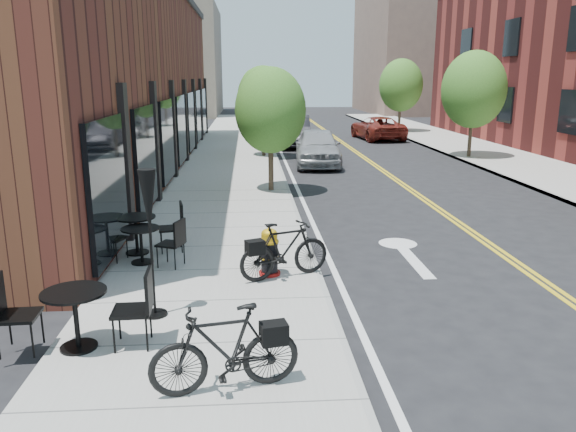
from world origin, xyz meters
name	(u,v)px	position (x,y,z in m)	size (l,w,h in m)	color
ground	(330,304)	(0.00, 0.00, 0.00)	(120.00, 120.00, 0.00)	black
sidewalk_near	(228,186)	(-2.00, 10.00, 0.06)	(4.00, 70.00, 0.12)	#9E9B93
sidewalk_far	(573,181)	(10.00, 10.00, 0.06)	(4.00, 70.00, 0.12)	#9E9B93
building_near	(111,80)	(-6.50, 14.00, 3.50)	(5.00, 28.00, 7.00)	#441B15
bg_building_left	(177,61)	(-8.00, 48.00, 5.00)	(8.00, 14.00, 10.00)	#726656
bg_building_right	(416,52)	(16.00, 50.00, 6.00)	(10.00, 16.00, 12.00)	brown
tree_near_a	(271,110)	(-0.60, 9.00, 2.60)	(2.20, 2.20, 3.81)	#382B1E
tree_near_b	(263,97)	(-0.60, 17.00, 2.71)	(2.30, 2.30, 3.98)	#382B1E
tree_near_c	(259,96)	(-0.60, 25.00, 2.53)	(2.10, 2.10, 3.67)	#382B1E
tree_near_d	(257,88)	(-0.60, 33.00, 2.79)	(2.40, 2.40, 4.11)	#382B1E
tree_far_b	(474,90)	(8.60, 16.00, 3.06)	(2.80, 2.80, 4.62)	#382B1E
tree_far_c	(401,85)	(8.60, 28.00, 3.06)	(2.80, 2.80, 4.62)	#382B1E
fire_hydrant	(269,252)	(-0.96, 1.15, 0.55)	(0.40, 0.40, 0.90)	maroon
bicycle_left	(225,349)	(-1.61, -2.70, 0.64)	(0.49, 1.73, 1.04)	black
bicycle_right	(285,250)	(-0.69, 0.97, 0.64)	(0.49, 1.72, 1.03)	black
bistro_set_a	(75,311)	(-3.60, -1.53, 0.65)	(1.95, 0.87, 1.05)	black
bistro_set_b	(136,229)	(-3.60, 2.60, 0.63)	(1.91, 0.94, 1.01)	black
bistro_set_c	(141,240)	(-3.39, 1.97, 0.58)	(1.73, 1.02, 0.92)	black
patio_umbrella	(149,212)	(-2.75, -0.53, 1.72)	(0.36, 0.36, 2.23)	black
parked_car_a	(318,147)	(1.58, 14.67, 0.77)	(1.82, 4.52, 1.54)	gray
parked_car_b	(293,131)	(1.10, 21.41, 0.80)	(1.70, 4.89, 1.61)	black
parked_car_c	(284,125)	(0.87, 25.75, 0.74)	(2.07, 5.09, 1.48)	#A3A2A7
parked_car_far	(377,128)	(6.30, 24.29, 0.67)	(2.22, 4.81, 1.34)	maroon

